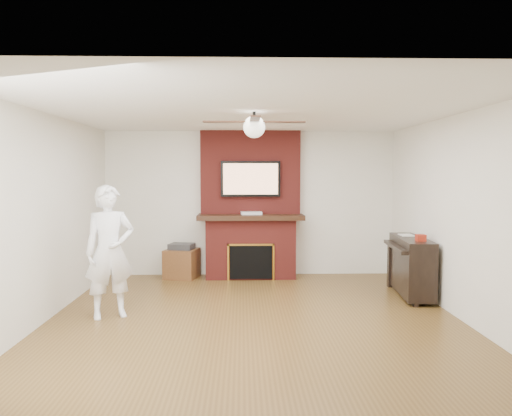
{
  "coord_description": "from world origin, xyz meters",
  "views": [
    {
      "loc": [
        -0.15,
        -5.92,
        1.78
      ],
      "look_at": [
        0.05,
        0.9,
        1.3
      ],
      "focal_mm": 35.0,
      "sensor_mm": 36.0,
      "label": 1
    }
  ],
  "objects_px": {
    "person": "(110,252)",
    "side_table": "(182,262)",
    "piano": "(411,265)",
    "fireplace": "(251,219)"
  },
  "relations": [
    {
      "from": "fireplace",
      "to": "person",
      "type": "bearing_deg",
      "value": -126.76
    },
    {
      "from": "fireplace",
      "to": "person",
      "type": "relative_size",
      "value": 1.53
    },
    {
      "from": "side_table",
      "to": "piano",
      "type": "xyz_separation_m",
      "value": [
        3.46,
        -1.35,
        0.18
      ]
    },
    {
      "from": "side_table",
      "to": "piano",
      "type": "distance_m",
      "value": 3.72
    },
    {
      "from": "person",
      "to": "side_table",
      "type": "distance_m",
      "value": 2.44
    },
    {
      "from": "fireplace",
      "to": "person",
      "type": "xyz_separation_m",
      "value": [
        -1.77,
        -2.37,
        -0.18
      ]
    },
    {
      "from": "person",
      "to": "side_table",
      "type": "height_order",
      "value": "person"
    },
    {
      "from": "fireplace",
      "to": "piano",
      "type": "height_order",
      "value": "fireplace"
    },
    {
      "from": "fireplace",
      "to": "side_table",
      "type": "height_order",
      "value": "fireplace"
    },
    {
      "from": "fireplace",
      "to": "person",
      "type": "distance_m",
      "value": 2.96
    }
  ]
}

